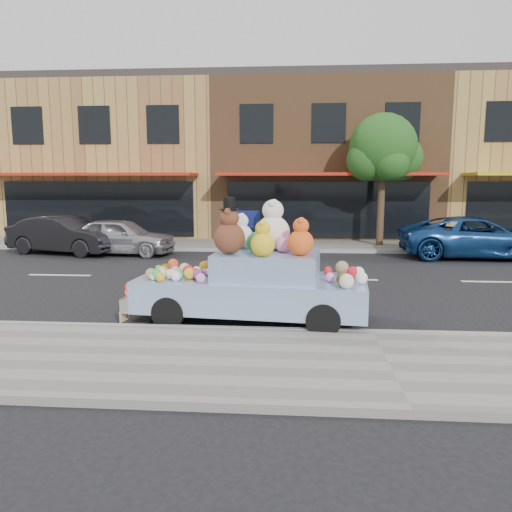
# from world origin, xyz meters

# --- Properties ---
(ground) EXTENTS (120.00, 120.00, 0.00)m
(ground) POSITION_xyz_m (0.00, 0.00, 0.00)
(ground) COLOR black
(ground) RESTS_ON ground
(near_sidewalk) EXTENTS (60.00, 3.00, 0.12)m
(near_sidewalk) POSITION_xyz_m (0.00, -6.50, 0.06)
(near_sidewalk) COLOR gray
(near_sidewalk) RESTS_ON ground
(far_sidewalk) EXTENTS (60.00, 3.00, 0.12)m
(far_sidewalk) POSITION_xyz_m (0.00, 6.50, 0.06)
(far_sidewalk) COLOR gray
(far_sidewalk) RESTS_ON ground
(near_kerb) EXTENTS (60.00, 0.12, 0.13)m
(near_kerb) POSITION_xyz_m (0.00, -5.00, 0.07)
(near_kerb) COLOR gray
(near_kerb) RESTS_ON ground
(far_kerb) EXTENTS (60.00, 0.12, 0.13)m
(far_kerb) POSITION_xyz_m (0.00, 5.00, 0.07)
(far_kerb) COLOR gray
(far_kerb) RESTS_ON ground
(storefront_left) EXTENTS (10.00, 9.80, 7.30)m
(storefront_left) POSITION_xyz_m (-10.00, 11.97, 3.64)
(storefront_left) COLOR #A98747
(storefront_left) RESTS_ON ground
(storefront_mid) EXTENTS (10.00, 9.80, 7.30)m
(storefront_mid) POSITION_xyz_m (0.00, 11.97, 3.64)
(storefront_mid) COLOR brown
(storefront_mid) RESTS_ON ground
(street_tree) EXTENTS (3.00, 2.70, 5.22)m
(street_tree) POSITION_xyz_m (2.03, 6.55, 3.69)
(street_tree) COLOR #38281C
(street_tree) RESTS_ON ground
(car_silver) EXTENTS (4.03, 1.93, 1.33)m
(car_silver) POSITION_xyz_m (-7.61, 3.96, 0.66)
(car_silver) COLOR #B0B0B5
(car_silver) RESTS_ON ground
(car_blue) EXTENTS (5.19, 2.50, 1.43)m
(car_blue) POSITION_xyz_m (4.91, 4.19, 0.71)
(car_blue) COLOR navy
(car_blue) RESTS_ON ground
(car_dark) EXTENTS (4.45, 2.47, 1.39)m
(car_dark) POSITION_xyz_m (-9.71, 4.01, 0.69)
(car_dark) COLOR black
(car_dark) RESTS_ON ground
(art_car) EXTENTS (4.63, 2.17, 2.39)m
(art_car) POSITION_xyz_m (-2.12, -4.14, 0.83)
(art_car) COLOR black
(art_car) RESTS_ON ground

